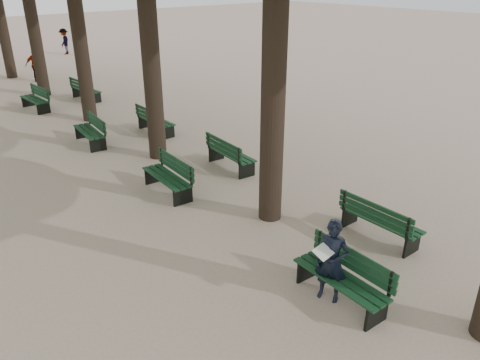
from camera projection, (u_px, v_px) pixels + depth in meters
ground at (326, 310)px, 7.90m from camera, size 120.00×120.00×0.00m
bench_left_0 at (340, 287)px, 8.03m from camera, size 0.67×1.83×0.92m
bench_left_1 at (168, 183)px, 11.93m from camera, size 0.69×1.84×0.92m
bench_left_2 at (90, 136)px, 15.27m from camera, size 0.76×1.85×0.92m
bench_left_3 at (35, 103)px, 19.01m from camera, size 0.69×1.83×0.92m
bench_right_0 at (380, 227)px, 9.90m from camera, size 0.59×1.81×0.92m
bench_right_1 at (231, 160)px, 13.41m from camera, size 0.72×1.84×0.92m
bench_right_2 at (156, 125)px, 16.35m from camera, size 0.60×1.81×0.92m
bench_right_3 at (86, 94)px, 20.49m from camera, size 0.71×1.84×0.92m
man_with_map at (332, 261)px, 7.89m from camera, size 0.70×0.68×1.53m
pedestrian_c at (35, 65)px, 23.65m from camera, size 0.98×0.36×1.66m
pedestrian_b at (64, 41)px, 31.32m from camera, size 0.91×1.06×1.67m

